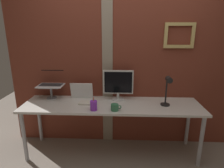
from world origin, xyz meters
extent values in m
plane|color=gray|center=(0.00, 0.00, 0.00)|extent=(6.00, 6.00, 0.00)
cube|color=brown|center=(0.00, 0.39, 1.18)|extent=(3.25, 0.12, 2.37)
cube|color=gray|center=(-0.21, 0.33, 1.18)|extent=(0.15, 0.01, 2.37)
cube|color=tan|center=(0.75, 0.31, 1.75)|extent=(0.40, 0.03, 0.04)
cube|color=tan|center=(0.75, 0.31, 1.46)|extent=(0.40, 0.03, 0.04)
cube|color=tan|center=(0.57, 0.31, 1.61)|extent=(0.04, 0.03, 0.25)
cube|color=tan|center=(0.93, 0.31, 1.61)|extent=(0.04, 0.03, 0.25)
cube|color=silver|center=(-0.14, 0.03, 0.71)|extent=(2.36, 0.61, 0.03)
cylinder|color=#B2B2B7|center=(-1.26, -0.22, 0.35)|extent=(0.05, 0.05, 0.70)
cylinder|color=#B2B2B7|center=(0.98, -0.22, 0.35)|extent=(0.05, 0.05, 0.70)
cylinder|color=#B2B2B7|center=(-1.26, 0.27, 0.35)|extent=(0.05, 0.05, 0.70)
cylinder|color=#B2B2B7|center=(0.98, 0.27, 0.35)|extent=(0.05, 0.05, 0.70)
cylinder|color=silver|center=(-0.06, 0.21, 0.73)|extent=(0.18, 0.18, 0.01)
cylinder|color=silver|center=(-0.06, 0.21, 0.78)|extent=(0.04, 0.04, 0.08)
cube|color=silver|center=(-0.06, 0.21, 0.98)|extent=(0.42, 0.04, 0.33)
cube|color=black|center=(-0.06, 0.19, 0.98)|extent=(0.38, 0.00, 0.29)
cylinder|color=gray|center=(-1.01, 0.21, 0.73)|extent=(0.14, 0.14, 0.01)
cylinder|color=gray|center=(-1.01, 0.21, 0.82)|extent=(0.03, 0.03, 0.16)
cube|color=gray|center=(-1.01, 0.21, 0.91)|extent=(0.28, 0.22, 0.01)
cube|color=white|center=(-1.01, 0.21, 0.92)|extent=(0.36, 0.24, 0.01)
cube|color=#2D2D30|center=(-1.01, 0.23, 0.93)|extent=(0.32, 0.15, 0.00)
cube|color=white|center=(-1.01, 0.35, 1.03)|extent=(0.36, 0.04, 0.21)
cube|color=black|center=(-1.01, 0.34, 1.03)|extent=(0.33, 0.03, 0.18)
cube|color=white|center=(-0.58, 0.24, 0.84)|extent=(0.32, 0.07, 0.23)
cylinder|color=black|center=(0.57, 0.03, 0.74)|extent=(0.12, 0.12, 0.02)
cylinder|color=black|center=(0.57, 0.03, 0.93)|extent=(0.02, 0.02, 0.37)
cylinder|color=black|center=(0.57, -0.06, 1.10)|extent=(0.07, 0.11, 0.07)
cylinder|color=purple|center=(-0.35, -0.18, 0.79)|extent=(0.09, 0.09, 0.12)
cylinder|color=green|center=(-0.36, -0.17, 0.81)|extent=(0.01, 0.02, 0.14)
cylinder|color=red|center=(-0.35, -0.18, 0.82)|extent=(0.02, 0.02, 0.16)
cylinder|color=orange|center=(-0.35, -0.18, 0.81)|extent=(0.01, 0.01, 0.14)
cylinder|color=#33724C|center=(-0.09, -0.18, 0.77)|extent=(0.09, 0.09, 0.08)
torus|color=#33724C|center=(-0.03, -0.18, 0.77)|extent=(0.05, 0.01, 0.05)
cube|color=silver|center=(-0.47, 0.03, 0.74)|extent=(0.21, 0.16, 0.02)
camera|label=1|loc=(-0.02, -2.35, 1.69)|focal=30.75mm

